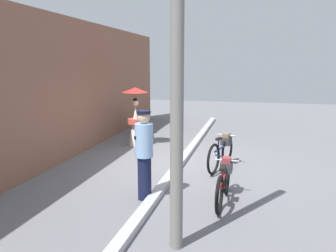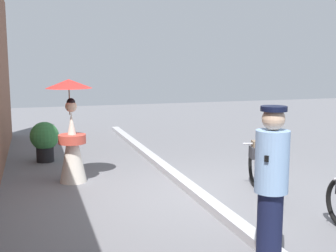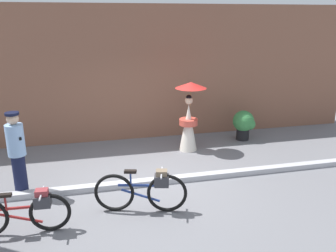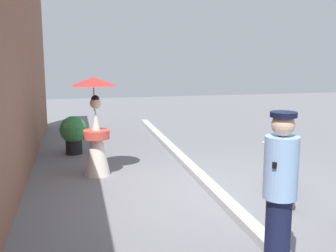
{
  "view_description": "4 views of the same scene",
  "coord_description": "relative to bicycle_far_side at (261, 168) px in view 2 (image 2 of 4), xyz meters",
  "views": [
    {
      "loc": [
        -8.26,
        -1.73,
        2.55
      ],
      "look_at": [
        0.49,
        0.51,
        0.87
      ],
      "focal_mm": 35.43,
      "sensor_mm": 36.0,
      "label": 1
    },
    {
      "loc": [
        -6.2,
        2.46,
        2.15
      ],
      "look_at": [
        0.17,
        0.42,
        1.14
      ],
      "focal_mm": 45.65,
      "sensor_mm": 36.0,
      "label": 2
    },
    {
      "loc": [
        -1.14,
        -6.78,
        3.45
      ],
      "look_at": [
        0.57,
        0.42,
        1.16
      ],
      "focal_mm": 37.71,
      "sensor_mm": 36.0,
      "label": 3
    },
    {
      "loc": [
        -6.11,
        2.15,
        2.28
      ],
      "look_at": [
        0.6,
        0.63,
        1.04
      ],
      "focal_mm": 43.69,
      "sensor_mm": 36.0,
      "label": 4
    }
  ],
  "objects": [
    {
      "name": "potted_plant_by_door",
      "position": [
        3.49,
        3.28,
        0.06
      ],
      "size": [
        0.63,
        0.61,
        0.87
      ],
      "color": "black",
      "rests_on": "ground_plane"
    },
    {
      "name": "person_with_parasol",
      "position": [
        1.69,
        2.86,
        0.5
      ],
      "size": [
        0.82,
        0.82,
        1.85
      ],
      "color": "silver",
      "rests_on": "ground_plane"
    },
    {
      "name": "person_officer",
      "position": [
        -2.32,
        1.24,
        0.49
      ],
      "size": [
        0.34,
        0.34,
        1.72
      ],
      "color": "#141938",
      "rests_on": "ground_plane"
    },
    {
      "name": "bicycle_far_side",
      "position": [
        0.0,
        0.0,
        0.0
      ],
      "size": [
        1.67,
        0.58,
        0.83
      ],
      "color": "black",
      "rests_on": "ground_plane"
    },
    {
      "name": "sidewalk_curb",
      "position": [
        0.22,
        1.05,
        -0.37
      ],
      "size": [
        14.0,
        0.2,
        0.12
      ],
      "primitive_type": "cube",
      "color": "#B2B2B7",
      "rests_on": "ground_plane"
    },
    {
      "name": "ground_plane",
      "position": [
        0.22,
        1.05,
        -0.43
      ],
      "size": [
        30.0,
        30.0,
        0.0
      ],
      "primitive_type": "plane",
      "color": "slate"
    }
  ]
}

